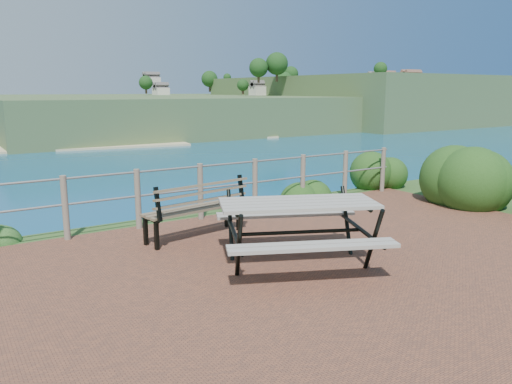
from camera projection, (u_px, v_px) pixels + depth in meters
ground at (323, 278)px, 6.18m from camera, size 10.00×7.00×0.12m
safety_railing at (200, 189)px, 8.82m from camera, size 9.40×0.10×1.00m
distant_bay at (323, 97)px, 265.28m from camera, size 290.00×232.36×24.00m
picnic_table at (298, 226)px, 6.52m from camera, size 2.17×1.61×0.85m
park_bench at (194, 200)px, 7.70m from camera, size 1.70×0.66×0.94m
shrub_right_front at (475, 203)px, 10.27m from camera, size 1.50×1.50×2.12m
shrub_right_edge at (385, 187)px, 11.91m from camera, size 1.03×1.03×1.48m
shrub_lip_east at (304, 199)px, 10.61m from camera, size 0.85×0.85×0.63m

